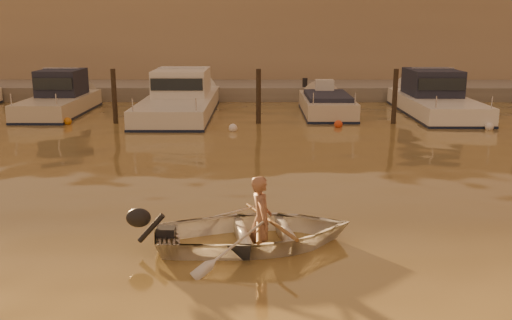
{
  "coord_description": "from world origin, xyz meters",
  "views": [
    {
      "loc": [
        -0.2,
        -7.05,
        3.68
      ],
      "look_at": [
        -0.25,
        4.97,
        0.75
      ],
      "focal_mm": 40.0,
      "sensor_mm": 36.0,
      "label": 1
    }
  ],
  "objects_px": {
    "moored_boat_2": "(180,99)",
    "moored_boat_4": "(436,99)",
    "dinghy": "(255,232)",
    "waterfront_building": "(262,44)",
    "person": "(261,219)",
    "moored_boat_3": "(326,108)",
    "moored_boat_1": "(58,99)"
  },
  "relations": [
    {
      "from": "moored_boat_4",
      "to": "moored_boat_2",
      "type": "bearing_deg",
      "value": 180.0
    },
    {
      "from": "person",
      "to": "dinghy",
      "type": "bearing_deg",
      "value": 90.0
    },
    {
      "from": "moored_boat_3",
      "to": "dinghy",
      "type": "bearing_deg",
      "value": -101.39
    },
    {
      "from": "moored_boat_2",
      "to": "moored_boat_3",
      "type": "bearing_deg",
      "value": 0.0
    },
    {
      "from": "moored_boat_4",
      "to": "waterfront_building",
      "type": "bearing_deg",
      "value": 122.47
    },
    {
      "from": "moored_boat_1",
      "to": "moored_boat_4",
      "type": "bearing_deg",
      "value": 0.0
    },
    {
      "from": "moored_boat_1",
      "to": "dinghy",
      "type": "bearing_deg",
      "value": -60.05
    },
    {
      "from": "moored_boat_4",
      "to": "waterfront_building",
      "type": "xyz_separation_m",
      "value": [
        -7.0,
        11.0,
        1.77
      ]
    },
    {
      "from": "dinghy",
      "to": "person",
      "type": "relative_size",
      "value": 2.22
    },
    {
      "from": "moored_boat_3",
      "to": "waterfront_building",
      "type": "distance_m",
      "value": 11.5
    },
    {
      "from": "moored_boat_3",
      "to": "waterfront_building",
      "type": "xyz_separation_m",
      "value": [
        -2.57,
        11.0,
        2.17
      ]
    },
    {
      "from": "dinghy",
      "to": "person",
      "type": "height_order",
      "value": "person"
    },
    {
      "from": "moored_boat_3",
      "to": "moored_boat_2",
      "type": "bearing_deg",
      "value": 180.0
    },
    {
      "from": "dinghy",
      "to": "moored_boat_4",
      "type": "xyz_separation_m",
      "value": [
        7.25,
        14.03,
        0.4
      ]
    },
    {
      "from": "moored_boat_2",
      "to": "moored_boat_3",
      "type": "relative_size",
      "value": 1.59
    },
    {
      "from": "moored_boat_2",
      "to": "moored_boat_4",
      "type": "height_order",
      "value": "same"
    },
    {
      "from": "moored_boat_2",
      "to": "moored_boat_3",
      "type": "height_order",
      "value": "moored_boat_2"
    },
    {
      "from": "moored_boat_2",
      "to": "moored_boat_1",
      "type": "bearing_deg",
      "value": 180.0
    },
    {
      "from": "moored_boat_2",
      "to": "moored_boat_3",
      "type": "distance_m",
      "value": 5.99
    },
    {
      "from": "person",
      "to": "moored_boat_4",
      "type": "relative_size",
      "value": 0.2
    },
    {
      "from": "person",
      "to": "moored_boat_3",
      "type": "distance_m",
      "value": 14.28
    },
    {
      "from": "dinghy",
      "to": "person",
      "type": "xyz_separation_m",
      "value": [
        0.1,
        0.02,
        0.23
      ]
    },
    {
      "from": "waterfront_building",
      "to": "person",
      "type": "bearing_deg",
      "value": -90.36
    },
    {
      "from": "moored_boat_4",
      "to": "moored_boat_3",
      "type": "bearing_deg",
      "value": 180.0
    },
    {
      "from": "moored_boat_3",
      "to": "waterfront_building",
      "type": "height_order",
      "value": "waterfront_building"
    },
    {
      "from": "dinghy",
      "to": "waterfront_building",
      "type": "height_order",
      "value": "waterfront_building"
    },
    {
      "from": "moored_boat_2",
      "to": "moored_boat_4",
      "type": "bearing_deg",
      "value": 0.0
    },
    {
      "from": "person",
      "to": "moored_boat_2",
      "type": "bearing_deg",
      "value": 2.92
    },
    {
      "from": "person",
      "to": "moored_boat_2",
      "type": "height_order",
      "value": "moored_boat_2"
    },
    {
      "from": "waterfront_building",
      "to": "moored_boat_1",
      "type": "bearing_deg",
      "value": -127.16
    },
    {
      "from": "dinghy",
      "to": "waterfront_building",
      "type": "distance_m",
      "value": 25.13
    },
    {
      "from": "dinghy",
      "to": "moored_boat_2",
      "type": "bearing_deg",
      "value": 2.52
    }
  ]
}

